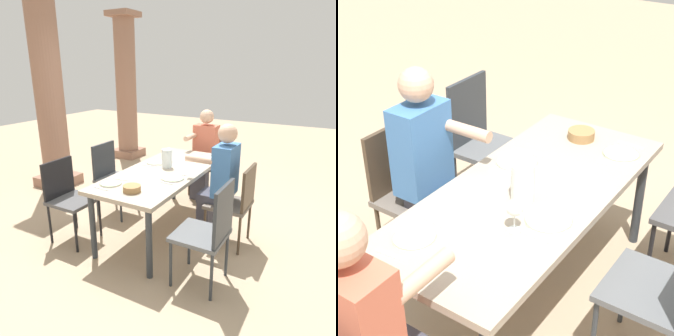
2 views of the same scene
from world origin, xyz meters
TOP-DOWN VIEW (x-y plane):
  - ground_plane at (0.00, 0.00)m, footprint 16.00×16.00m
  - dining_table at (0.00, 0.00)m, footprint 1.88×0.82m
  - chair_west_south at (-0.69, -0.84)m, footprint 0.44×0.44m
  - chair_mid_north at (0.08, 0.83)m, footprint 0.44×0.44m
  - chair_mid_south at (0.08, -0.83)m, footprint 0.44×0.44m
  - diner_woman_green at (0.08, -0.63)m, footprint 0.34×0.49m
  - diner_man_white at (1.17, 0.00)m, footprint 0.49×0.35m
  - plate_0 at (-0.64, 0.25)m, footprint 0.22×0.22m
  - fork_0 at (-0.79, 0.25)m, footprint 0.02×0.17m
  - spoon_0 at (-0.49, 0.25)m, footprint 0.03×0.17m
  - plate_1 at (-0.21, -0.22)m, footprint 0.24×0.24m
  - fork_1 at (-0.36, -0.22)m, footprint 0.02×0.17m
  - spoon_1 at (-0.06, -0.22)m, footprint 0.02×0.17m
  - plate_2 at (0.20, 0.23)m, footprint 0.24×0.24m
  - wine_glass_2 at (0.35, 0.13)m, footprint 0.08×0.08m
  - fork_2 at (0.05, 0.23)m, footprint 0.03×0.17m
  - spoon_2 at (0.35, 0.23)m, footprint 0.04×0.17m
  - plate_3 at (0.67, -0.22)m, footprint 0.21×0.21m
  - fork_3 at (0.52, -0.22)m, footprint 0.03×0.17m
  - spoon_3 at (0.82, -0.22)m, footprint 0.03×0.17m
  - water_pitcher at (0.11, 0.03)m, footprint 0.12×0.12m
  - bread_basket at (-0.70, -0.05)m, footprint 0.17×0.17m

SIDE VIEW (x-z plane):
  - ground_plane at x=0.00m, z-range 0.00..0.00m
  - chair_mid_south at x=0.08m, z-range 0.07..0.97m
  - chair_mid_north at x=0.08m, z-range 0.08..1.01m
  - chair_west_south at x=-0.69m, z-range 0.07..1.04m
  - dining_table at x=0.00m, z-range 0.30..1.05m
  - diner_man_white at x=1.17m, z-range 0.04..1.33m
  - diner_woman_green at x=0.08m, z-range 0.04..1.37m
  - fork_0 at x=-0.79m, z-range 0.75..0.75m
  - spoon_0 at x=-0.49m, z-range 0.75..0.75m
  - fork_1 at x=-0.36m, z-range 0.75..0.75m
  - spoon_1 at x=-0.06m, z-range 0.75..0.75m
  - fork_2 at x=0.05m, z-range 0.75..0.75m
  - spoon_2 at x=0.35m, z-range 0.75..0.75m
  - fork_3 at x=0.52m, z-range 0.75..0.75m
  - spoon_3 at x=0.82m, z-range 0.75..0.75m
  - plate_1 at x=-0.21m, z-range 0.75..0.77m
  - plate_2 at x=0.20m, z-range 0.75..0.77m
  - plate_0 at x=-0.64m, z-range 0.75..0.77m
  - plate_3 at x=0.67m, z-range 0.75..0.77m
  - bread_basket at x=-0.70m, z-range 0.75..0.81m
  - water_pitcher at x=0.11m, z-range 0.74..0.95m
  - wine_glass_2 at x=0.35m, z-range 0.79..0.95m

